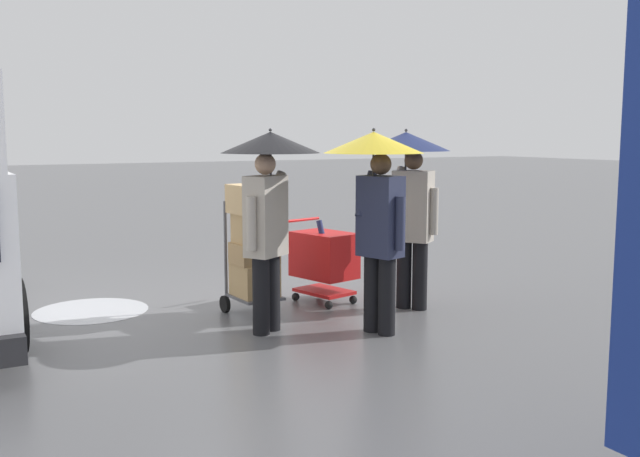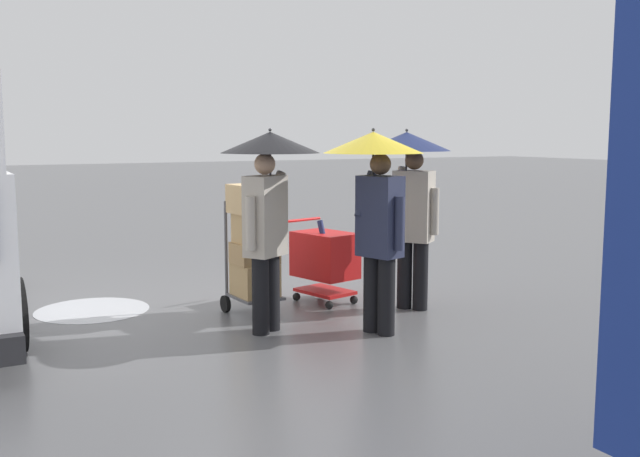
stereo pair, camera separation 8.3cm
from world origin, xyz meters
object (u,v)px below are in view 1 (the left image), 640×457
at_px(pedestrian_black_side, 409,178).
at_px(hand_dolly_boxes, 254,241).
at_px(shopping_cart_vendor, 324,257).
at_px(pedestrian_pink_side, 268,183).
at_px(pedestrian_white_side, 376,183).

bearing_deg(pedestrian_black_side, hand_dolly_boxes, -18.03).
distance_m(shopping_cart_vendor, hand_dolly_boxes, 1.07).
bearing_deg(shopping_cart_vendor, pedestrian_black_side, 135.02).
bearing_deg(pedestrian_pink_side, pedestrian_black_side, -175.54).
distance_m(shopping_cart_vendor, pedestrian_white_side, 1.79).
bearing_deg(shopping_cart_vendor, pedestrian_pink_side, 37.68).
relative_size(hand_dolly_boxes, pedestrian_white_side, 0.70).
bearing_deg(pedestrian_pink_side, hand_dolly_boxes, -100.84).
height_order(pedestrian_pink_side, pedestrian_black_side, same).
xyz_separation_m(hand_dolly_boxes, pedestrian_white_side, (-0.83, 1.29, 0.72)).
bearing_deg(pedestrian_pink_side, pedestrian_white_side, 149.33).
xyz_separation_m(pedestrian_pink_side, pedestrian_black_side, (-1.89, -0.15, -0.01)).
bearing_deg(hand_dolly_boxes, pedestrian_white_side, 122.65).
height_order(shopping_cart_vendor, hand_dolly_boxes, hand_dolly_boxes).
bearing_deg(hand_dolly_boxes, pedestrian_black_side, 161.97).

